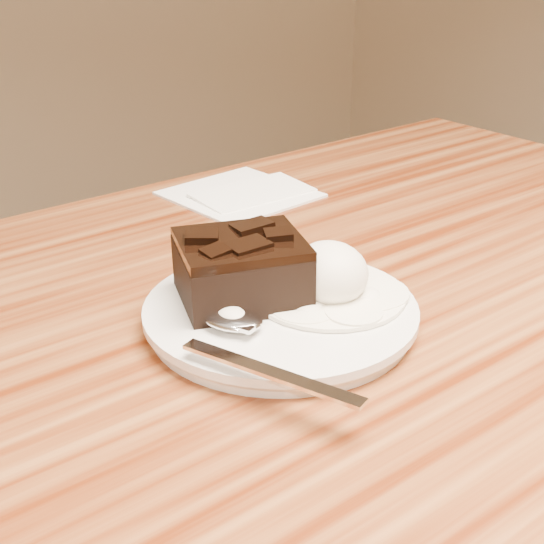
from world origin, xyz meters
TOP-DOWN VIEW (x-y plane):
  - plate at (0.02, 0.06)m, footprint 0.20×0.20m
  - brownie at (0.01, 0.08)m, footprint 0.11×0.11m
  - ice_cream_scoop at (0.06, 0.05)m, footprint 0.06×0.06m
  - melt_puddle at (0.06, 0.05)m, footprint 0.12×0.12m
  - spoon at (-0.02, 0.05)m, footprint 0.09×0.19m
  - napkin at (0.17, 0.31)m, footprint 0.14×0.14m
  - crumb_a at (0.05, 0.03)m, footprint 0.01×0.01m
  - crumb_b at (0.03, 0.04)m, footprint 0.01×0.01m
  - crumb_c at (0.08, 0.07)m, footprint 0.01×0.01m

SIDE VIEW (x-z plane):
  - napkin at x=0.17m, z-range 0.75..0.76m
  - plate at x=0.02m, z-range 0.75..0.77m
  - melt_puddle at x=0.06m, z-range 0.77..0.77m
  - crumb_b at x=0.03m, z-range 0.77..0.77m
  - crumb_a at x=0.05m, z-range 0.77..0.77m
  - crumb_c at x=0.08m, z-range 0.77..0.77m
  - spoon at x=-0.02m, z-range 0.77..0.78m
  - ice_cream_scoop at x=0.06m, z-range 0.76..0.81m
  - brownie at x=0.01m, z-range 0.77..0.81m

